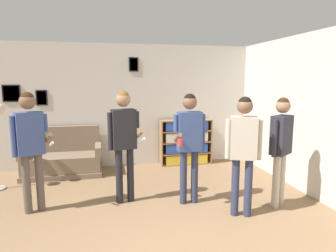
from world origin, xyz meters
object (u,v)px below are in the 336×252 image
at_px(bookshelf, 186,142).
at_px(person_watcher_holding_cup, 189,137).
at_px(person_player_foreground_left, 30,139).
at_px(couch, 63,159).
at_px(drinking_cup, 178,117).
at_px(person_player_foreground_center, 124,134).
at_px(person_spectator_far_right, 281,141).
at_px(person_spectator_near_bookshelf, 243,144).

xyz_separation_m(bookshelf, person_watcher_holding_cup, (-0.55, -2.16, 0.55)).
bearing_deg(person_watcher_holding_cup, person_player_foreground_left, 175.60).
bearing_deg(couch, person_watcher_holding_cup, -42.86).
bearing_deg(person_watcher_holding_cup, drinking_cup, 80.47).
bearing_deg(bookshelf, person_watcher_holding_cup, -104.25).
distance_m(person_player_foreground_center, person_watcher_holding_cup, 1.01).
height_order(person_watcher_holding_cup, person_spectator_far_right, person_watcher_holding_cup).
distance_m(bookshelf, person_player_foreground_left, 3.52).
relative_size(person_player_foreground_left, person_spectator_near_bookshelf, 1.03).
distance_m(person_spectator_far_right, drinking_cup, 2.72).
height_order(couch, drinking_cup, drinking_cup).
relative_size(person_player_foreground_left, person_player_foreground_center, 1.00).
bearing_deg(person_player_foreground_left, person_spectator_far_right, -9.00).
distance_m(person_watcher_holding_cup, person_spectator_near_bookshelf, 0.84).
bearing_deg(person_player_foreground_left, person_watcher_holding_cup, -4.40).
height_order(person_player_foreground_left, person_watcher_holding_cup, person_player_foreground_left).
height_order(person_player_foreground_center, drinking_cup, person_player_foreground_center).
xyz_separation_m(person_player_foreground_left, person_watcher_holding_cup, (2.31, -0.18, -0.03)).
bearing_deg(person_spectator_near_bookshelf, person_spectator_far_right, 14.95).
bearing_deg(drinking_cup, person_player_foreground_left, -143.43).
xyz_separation_m(person_player_foreground_left, person_spectator_far_right, (3.62, -0.57, -0.07)).
distance_m(couch, person_spectator_near_bookshelf, 3.81).
relative_size(couch, bookshelf, 1.31).
bearing_deg(person_spectator_far_right, person_player_foreground_left, 171.00).
relative_size(couch, drinking_cup, 13.88).
xyz_separation_m(couch, person_watcher_holding_cup, (2.12, -1.97, 0.76)).
height_order(couch, person_player_foreground_center, person_player_foreground_center).
height_order(person_player_foreground_left, person_player_foreground_center, person_player_foreground_center).
xyz_separation_m(couch, person_spectator_far_right, (3.43, -2.36, 0.72)).
distance_m(person_player_foreground_left, person_player_foreground_center, 1.33).
xyz_separation_m(bookshelf, person_player_foreground_left, (-2.86, -1.98, 0.58)).
bearing_deg(couch, person_spectator_far_right, -34.56).
relative_size(couch, person_spectator_near_bookshelf, 0.91).
bearing_deg(person_spectator_far_right, couch, 145.44).
bearing_deg(drinking_cup, bookshelf, 0.04).
relative_size(bookshelf, person_player_foreground_center, 0.67).
distance_m(person_player_foreground_left, person_spectator_far_right, 3.66).
xyz_separation_m(person_watcher_holding_cup, person_spectator_near_bookshelf, (0.61, -0.58, -0.02)).
height_order(person_spectator_far_right, drinking_cup, person_spectator_far_right).
xyz_separation_m(person_spectator_near_bookshelf, person_spectator_far_right, (0.70, 0.19, -0.02)).
relative_size(person_player_foreground_left, person_watcher_holding_cup, 1.02).
distance_m(person_player_foreground_center, person_spectator_near_bookshelf, 1.79).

